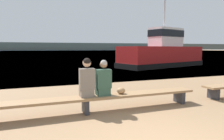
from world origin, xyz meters
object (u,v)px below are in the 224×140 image
object	(u,v)px
person_right	(103,80)
tugboat_red	(163,54)
shopping_bag	(121,91)
bench_main	(85,100)
person_left	(87,80)

from	to	relation	value
person_right	tugboat_red	xyz separation A→B (m)	(9.51, 11.19, 0.30)
shopping_bag	bench_main	bearing A→B (deg)	-179.01
bench_main	tugboat_red	world-z (taller)	tugboat_red
person_right	shopping_bag	bearing A→B (deg)	1.17
bench_main	tugboat_red	bearing A→B (deg)	48.16
person_right	bench_main	bearing A→B (deg)	-179.20
bench_main	shopping_bag	size ratio (longest dim) A/B	27.18
bench_main	person_left	distance (m)	0.55
shopping_bag	person_left	bearing A→B (deg)	-179.21
person_left	person_right	distance (m)	0.47
person_left	bench_main	bearing A→B (deg)	-174.96
person_left	shopping_bag	size ratio (longest dim) A/B	4.23
shopping_bag	tugboat_red	bearing A→B (deg)	51.24
bench_main	shopping_bag	distance (m)	1.06
person_left	tugboat_red	distance (m)	14.99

